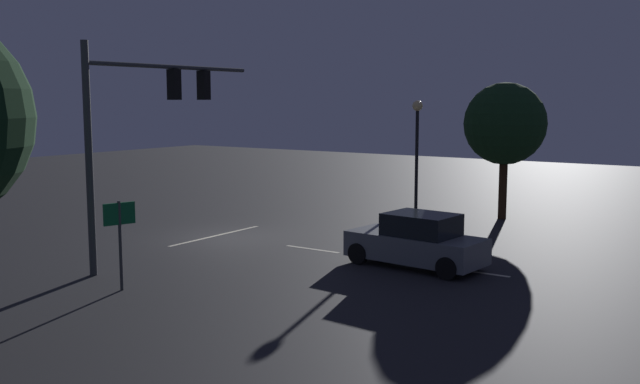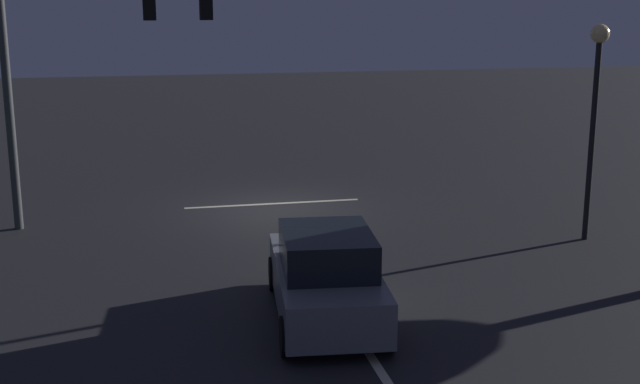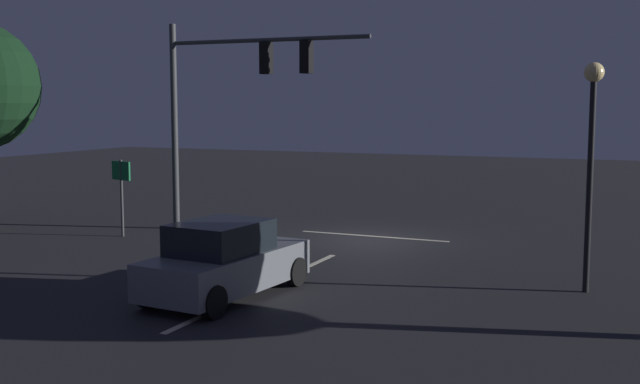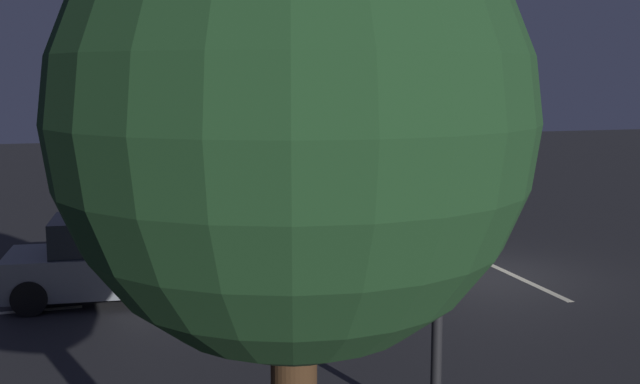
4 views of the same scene
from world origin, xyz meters
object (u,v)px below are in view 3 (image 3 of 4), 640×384
car_approaching (225,261)px  street_lamp_left_kerb (592,133)px  traffic_signal_assembly (231,87)px  route_sign (121,181)px

car_approaching → street_lamp_left_kerb: (-7.28, -3.66, 2.81)m
traffic_signal_assembly → street_lamp_left_kerb: bearing=161.3°
street_lamp_left_kerb → route_sign: 14.56m
car_approaching → route_sign: bearing=-37.8°
street_lamp_left_kerb → route_sign: size_ratio=2.08×
street_lamp_left_kerb → route_sign: bearing=-7.2°
traffic_signal_assembly → car_approaching: traffic_signal_assembly is taller
traffic_signal_assembly → street_lamp_left_kerb: traffic_signal_assembly is taller
street_lamp_left_kerb → car_approaching: bearing=26.7°
traffic_signal_assembly → car_approaching: size_ratio=1.59×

